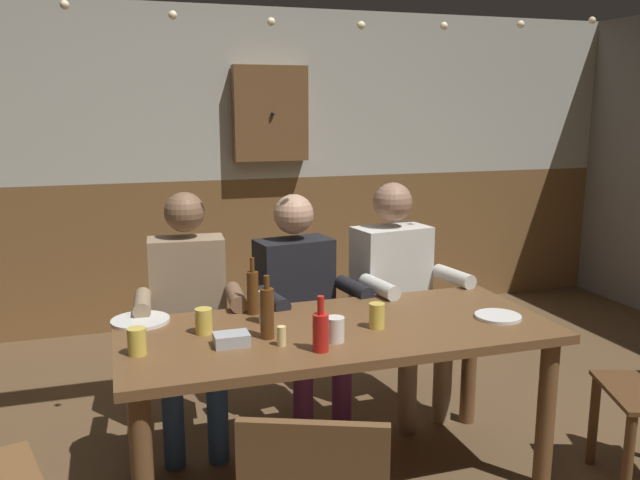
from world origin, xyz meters
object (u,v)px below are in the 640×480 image
Objects in this scene: condiment_caddy at (232,339)px; person_2 at (397,286)px; bottle_1 at (267,312)px; pint_glass_2 at (204,321)px; person_1 at (300,299)px; wall_dart_cabinet at (270,114)px; bottle_0 at (321,331)px; plate_1 at (140,321)px; pint_glass_0 at (266,307)px; table_candle at (282,336)px; plate_0 at (498,316)px; dining_table at (338,349)px; person_0 at (189,309)px; bottle_2 at (253,292)px; pint_glass_1 at (137,341)px; pint_glass_3 at (335,329)px; pint_glass_4 at (377,316)px.

person_2 is at bearing 34.51° from condiment_caddy.
bottle_1 is 0.28m from pint_glass_2.
wall_dart_cabinet reaches higher than person_1.
person_1 is at bearing 79.19° from bottle_0.
plate_1 is 0.56m from pint_glass_0.
plate_0 is (1.01, 0.04, -0.03)m from table_candle.
person_2 reaches higher than dining_table.
person_0 is 4.71× the size of bottle_1.
plate_0 is 0.78× the size of bottle_2.
pint_glass_1 is (-0.56, -0.22, -0.02)m from pint_glass_0.
person_0 is 11.77× the size of pint_glass_1.
plate_1 is 0.96× the size of bottle_1.
pint_glass_0 is 1.43× the size of pint_glass_3.
table_candle is (-0.86, -0.78, 0.07)m from person_2.
person_1 is at bearing 58.89° from pint_glass_0.
dining_table is 0.88m from plate_1.
condiment_caddy is (0.09, -0.70, 0.08)m from person_0.
pint_glass_2 is at bearing -168.70° from pint_glass_0.
bottle_2 reaches higher than plate_0.
person_1 is at bearing 55.64° from condiment_caddy.
condiment_caddy is at bearing -50.63° from plate_1.
wall_dart_cabinet reaches higher than pint_glass_3.
table_candle is 0.73× the size of pint_glass_4.
table_candle is (0.28, -0.77, 0.09)m from person_0.
bottle_2 is at bearing 12.55° from person_2.
person_1 is 0.84m from table_candle.
bottle_0 is 0.53m from pint_glass_2.
bottle_0 is at bearing -74.10° from bottle_2.
person_2 reaches higher than bottle_2.
condiment_caddy is 0.68× the size of plate_0.
dining_table is at bearing 67.18° from pint_glass_3.
bottle_2 reaches higher than bottle_0.
person_2 is at bearing 12.79° from plate_1.
pint_glass_4 is at bearing 50.34° from person_2.
person_2 reaches higher than bottle_1.
dining_table is at bearing 80.32° from person_1.
person_1 is 4.59× the size of bottle_2.
pint_glass_0 is at bearing 50.20° from person_1.
person_0 is 4.90× the size of plate_1.
plate_0 is at bearing -20.86° from bottle_2.
wall_dart_cabinet reaches higher than table_candle.
plate_0 is 0.81× the size of plate_1.
bottle_2 is 1.82× the size of pint_glass_0.
person_2 is 4.93× the size of plate_1.
pint_glass_2 is at bearing 30.47° from pint_glass_1.
person_1 is at bearing 20.52° from plate_1.
bottle_2 reaches higher than plate_1.
plate_1 is 0.51m from bottle_2.
wall_dart_cabinet reaches higher than plate_1.
table_candle is 0.39× the size of plate_0.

